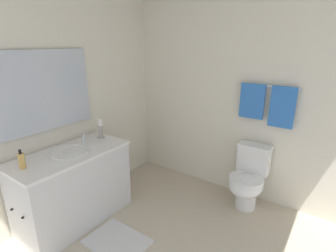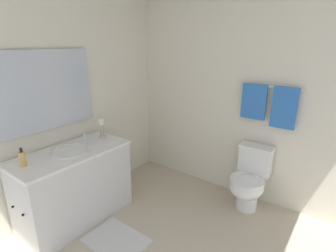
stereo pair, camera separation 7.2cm
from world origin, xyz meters
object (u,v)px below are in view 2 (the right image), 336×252
(mirror, at_px, (48,90))
(bath_mat, at_px, (116,240))
(vanity_cabinet, at_px, (75,185))
(sink_basin, at_px, (71,154))
(candle_holder_tall, at_px, (102,127))
(soap_bottle, at_px, (23,159))
(toilet, at_px, (249,180))
(towel_near_vanity, at_px, (254,102))
(towel_center, at_px, (284,108))
(towel_bar, at_px, (271,87))

(mirror, bearing_deg, bath_mat, 0.00)
(vanity_cabinet, bearing_deg, mirror, 179.99)
(sink_basin, relative_size, candle_holder_tall, 1.72)
(sink_basin, bearing_deg, candle_holder_tall, 98.58)
(soap_bottle, bearing_deg, bath_mat, 34.46)
(mirror, bearing_deg, vanity_cabinet, -0.01)
(vanity_cabinet, height_order, candle_holder_tall, candle_holder_tall)
(sink_basin, height_order, toilet, sink_basin)
(towel_near_vanity, relative_size, towel_center, 0.89)
(towel_near_vanity, bearing_deg, toilet, -62.08)
(towel_near_vanity, bearing_deg, towel_center, 0.00)
(candle_holder_tall, xyz_separation_m, soap_bottle, (0.04, -0.93, -0.05))
(candle_holder_tall, xyz_separation_m, toilet, (1.53, 0.84, -0.57))
(sink_basin, height_order, towel_center, towel_center)
(towel_center, bearing_deg, vanity_cabinet, -137.80)
(mirror, height_order, bath_mat, mirror)
(soap_bottle, bearing_deg, candle_holder_tall, 92.18)
(mirror, height_order, towel_near_vanity, mirror)
(mirror, xyz_separation_m, candle_holder_tall, (0.21, 0.48, -0.49))
(vanity_cabinet, height_order, toilet, vanity_cabinet)
(soap_bottle, xyz_separation_m, towel_bar, (1.56, 2.00, 0.54))
(soap_bottle, distance_m, towel_near_vanity, 2.45)
(candle_holder_tall, height_order, towel_near_vanity, towel_near_vanity)
(mirror, height_order, toilet, mirror)
(soap_bottle, bearing_deg, sink_basin, 85.38)
(toilet, height_order, towel_near_vanity, towel_near_vanity)
(bath_mat, bearing_deg, sink_basin, 179.91)
(vanity_cabinet, relative_size, bath_mat, 2.00)
(soap_bottle, relative_size, towel_center, 0.40)
(vanity_cabinet, distance_m, towel_bar, 2.40)
(towel_bar, bearing_deg, candle_holder_tall, -146.20)
(toilet, bearing_deg, candle_holder_tall, -151.20)
(towel_center, relative_size, bath_mat, 0.76)
(mirror, bearing_deg, candle_holder_tall, 66.64)
(candle_holder_tall, relative_size, soap_bottle, 1.30)
(towel_bar, bearing_deg, bath_mat, -120.05)
(towel_center, bearing_deg, toilet, -137.63)
(towel_bar, distance_m, towel_center, 0.27)
(sink_basin, xyz_separation_m, candle_holder_tall, (-0.07, 0.48, 0.16))
(sink_basin, distance_m, towel_center, 2.32)
(candle_holder_tall, bearing_deg, mirror, -113.36)
(toilet, xyz_separation_m, bath_mat, (-0.84, -1.32, -0.36))
(soap_bottle, distance_m, toilet, 2.38)
(mirror, distance_m, soap_bottle, 0.74)
(vanity_cabinet, xyz_separation_m, towel_bar, (1.52, 1.55, 1.02))
(candle_holder_tall, distance_m, towel_bar, 1.98)
(mirror, bearing_deg, towel_near_vanity, 43.09)
(mirror, bearing_deg, toilet, 37.24)
(mirror, bearing_deg, towel_bar, 40.67)
(sink_basin, bearing_deg, mirror, -179.80)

